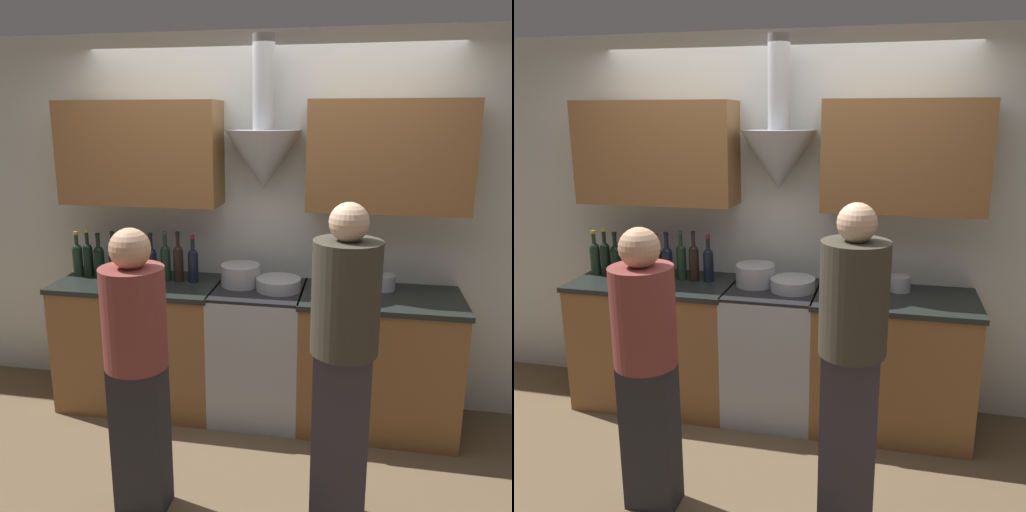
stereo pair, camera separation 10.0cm
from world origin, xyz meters
The scene contains 21 objects.
ground_plane centered at (0.00, 0.00, 0.00)m, with size 12.00×12.00×0.00m, color brown.
wall_back centered at (-0.02, 0.62, 1.46)m, with size 8.40×0.51×2.60m.
counter_left centered at (-0.86, 0.35, 0.46)m, with size 1.14×0.62×0.92m.
counter_right centered at (0.81, 0.35, 0.46)m, with size 1.04×0.62×0.92m.
stove_range centered at (0.00, 0.35, 0.47)m, with size 0.60×0.60×0.92m.
wine_bottle_0 centered at (-1.34, 0.40, 1.05)m, with size 0.07×0.07×0.33m.
wine_bottle_1 centered at (-1.26, 0.39, 1.06)m, with size 0.07×0.07×0.35m.
wine_bottle_2 centered at (-1.17, 0.38, 1.05)m, with size 0.07×0.07×0.33m.
wine_bottle_3 centered at (-1.06, 0.40, 1.06)m, with size 0.07×0.07×0.34m.
wine_bottle_4 centered at (-0.96, 0.39, 1.06)m, with size 0.07×0.07×0.35m.
wine_bottle_5 centered at (-0.87, 0.41, 1.05)m, with size 0.07×0.07×0.32m.
wine_bottle_6 centered at (-0.78, 0.39, 1.06)m, with size 0.08×0.08×0.34m.
wine_bottle_7 centered at (-0.68, 0.41, 1.07)m, with size 0.07×0.07×0.35m.
wine_bottle_8 centered at (-0.58, 0.40, 1.07)m, with size 0.07×0.07×0.35m.
wine_bottle_9 centered at (-0.48, 0.41, 1.06)m, with size 0.07×0.07×0.33m.
stock_pot centered at (-0.14, 0.39, 0.99)m, with size 0.27×0.27×0.14m.
mixing_bowl centered at (0.14, 0.34, 0.96)m, with size 0.30×0.30×0.08m.
orange_fruit centered at (0.71, 0.41, 0.97)m, with size 0.09×0.09×0.09m.
saucepan centered at (0.83, 0.47, 0.97)m, with size 0.14×0.14×0.10m.
person_foreground_left centered at (-0.43, -0.72, 0.85)m, with size 0.32×0.32×1.53m.
person_foreground_right centered at (0.60, -0.63, 0.93)m, with size 0.33×0.33×1.67m.
Camera 1 is at (0.64, -3.07, 2.04)m, focal length 38.00 mm.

